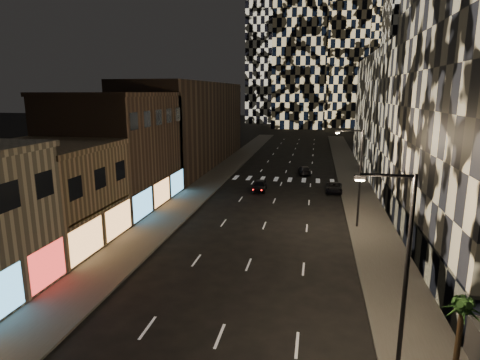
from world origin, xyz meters
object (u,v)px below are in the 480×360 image
at_px(streetlight_far, 358,172).
at_px(palm_tree, 462,313).
at_px(streetlight_near, 402,260).
at_px(car_dark_oncoming, 305,170).
at_px(car_dark_rightlane, 334,188).
at_px(car_dark_midlane, 260,185).

relative_size(streetlight_far, palm_tree, 2.33).
relative_size(streetlight_near, streetlight_far, 1.00).
xyz_separation_m(streetlight_far, car_dark_oncoming, (-5.40, 24.38, -4.72)).
height_order(car_dark_rightlane, palm_tree, palm_tree).
distance_m(car_dark_midlane, car_dark_rightlane, 9.42).
height_order(car_dark_midlane, car_dark_rightlane, car_dark_midlane).
bearing_deg(car_dark_midlane, palm_tree, -68.69).
relative_size(streetlight_near, car_dark_oncoming, 2.05).
bearing_deg(palm_tree, streetlight_far, 97.06).
height_order(streetlight_far, car_dark_oncoming, streetlight_far).
xyz_separation_m(car_dark_midlane, palm_tree, (13.24, -32.79, 2.62)).
bearing_deg(streetlight_far, streetlight_near, -90.00).
bearing_deg(car_dark_midlane, streetlight_far, -49.98).
height_order(streetlight_near, car_dark_oncoming, streetlight_near).
xyz_separation_m(streetlight_near, palm_tree, (2.52, -0.33, -2.02)).
relative_size(streetlight_far, car_dark_midlane, 2.15).
relative_size(car_dark_midlane, car_dark_oncoming, 0.95).
bearing_deg(streetlight_near, streetlight_far, 90.00).
relative_size(car_dark_rightlane, palm_tree, 1.11).
bearing_deg(car_dark_rightlane, car_dark_midlane, -171.43).
xyz_separation_m(streetlight_far, palm_tree, (2.52, -20.33, -2.02)).
bearing_deg(car_dark_rightlane, palm_tree, -81.32).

